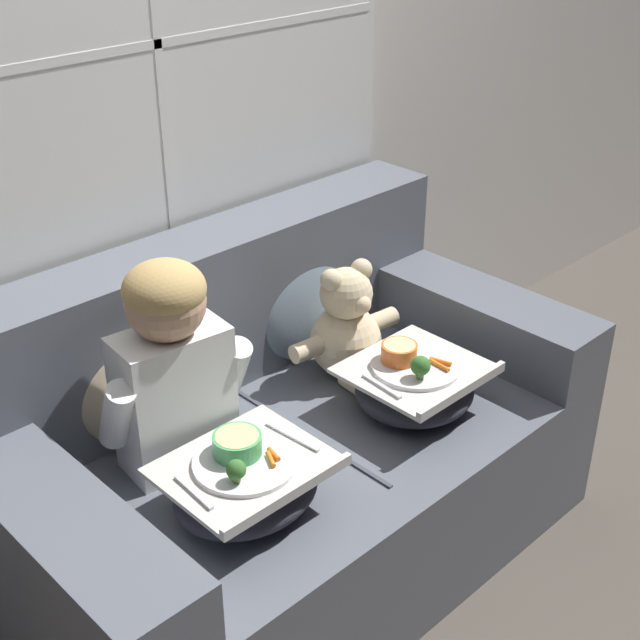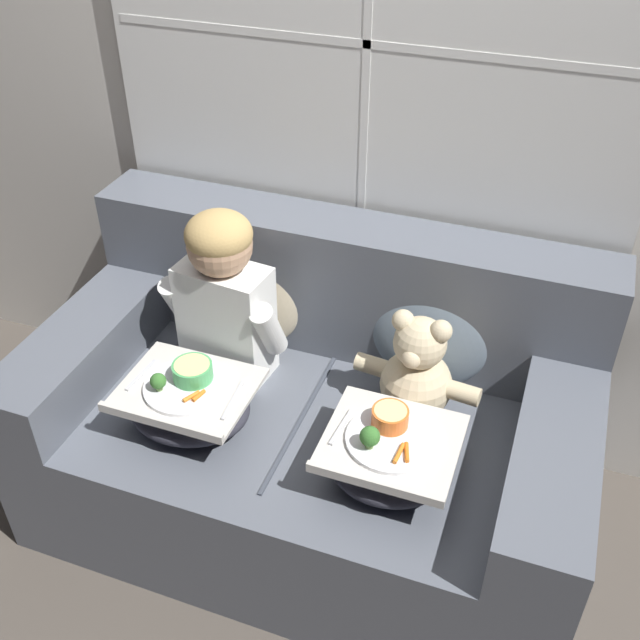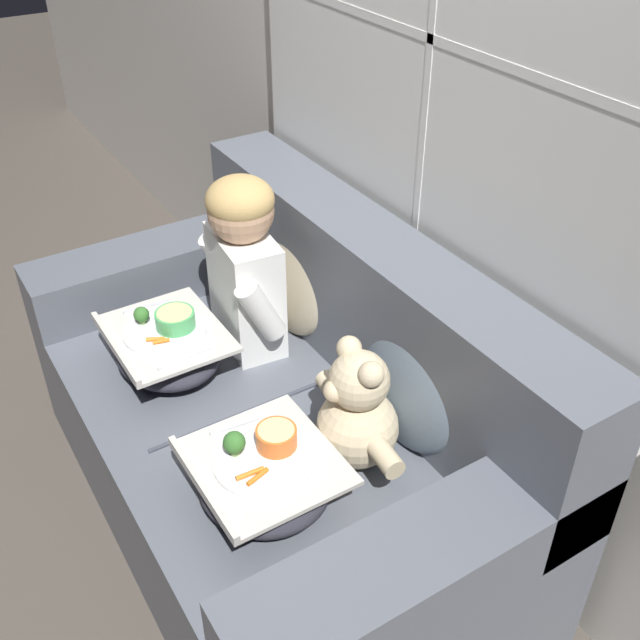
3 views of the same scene
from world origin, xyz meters
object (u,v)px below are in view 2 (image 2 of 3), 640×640
object	(u,v)px
throw_pillow_behind_child	(250,289)
teddy_bear	(416,374)
lap_tray_teddy	(390,456)
child_figure	(223,288)
lap_tray_child	(189,402)
throw_pillow_behind_teddy	(432,327)
couch	(315,424)

from	to	relation	value
throw_pillow_behind_child	teddy_bear	bearing A→B (deg)	-16.81
lap_tray_teddy	throw_pillow_behind_child	bearing A→B (deg)	143.54
child_figure	lap_tray_child	distance (m)	0.35
throw_pillow_behind_teddy	lap_tray_teddy	bearing A→B (deg)	-90.16
throw_pillow_behind_child	teddy_bear	distance (m)	0.64
throw_pillow_behind_child	couch	bearing A→B (deg)	-35.54
couch	child_figure	size ratio (longest dim) A/B	2.97
throw_pillow_behind_child	child_figure	distance (m)	0.21
child_figure	couch	bearing A→B (deg)	-7.03
throw_pillow_behind_teddy	lap_tray_teddy	world-z (taller)	throw_pillow_behind_teddy
couch	lap_tray_child	world-z (taller)	couch
couch	throw_pillow_behind_teddy	world-z (taller)	couch
throw_pillow_behind_teddy	child_figure	distance (m)	0.65
throw_pillow_behind_teddy	child_figure	world-z (taller)	child_figure
throw_pillow_behind_child	teddy_bear	xyz separation A→B (m)	(0.61, -0.18, -0.04)
child_figure	lap_tray_child	size ratio (longest dim) A/B	1.47
child_figure	teddy_bear	world-z (taller)	child_figure
couch	teddy_bear	distance (m)	0.41
lap_tray_child	lap_tray_teddy	distance (m)	0.61
couch	lap_tray_child	size ratio (longest dim) A/B	4.35
throw_pillow_behind_child	throw_pillow_behind_teddy	world-z (taller)	throw_pillow_behind_child
throw_pillow_behind_child	lap_tray_child	distance (m)	0.46
throw_pillow_behind_teddy	teddy_bear	xyz separation A→B (m)	(-0.00, -0.18, -0.04)
child_figure	throw_pillow_behind_child	bearing A→B (deg)	89.97
throw_pillow_behind_teddy	teddy_bear	bearing A→B (deg)	-90.16
couch	throw_pillow_behind_child	bearing A→B (deg)	144.46
child_figure	lap_tray_teddy	distance (m)	0.70
child_figure	teddy_bear	distance (m)	0.63
throw_pillow_behind_child	lap_tray_teddy	bearing A→B (deg)	-36.46
couch	throw_pillow_behind_teddy	xyz separation A→B (m)	(0.30, 0.22, 0.31)
throw_pillow_behind_child	child_figure	bearing A→B (deg)	-90.03
couch	lap_tray_teddy	world-z (taller)	couch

